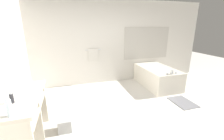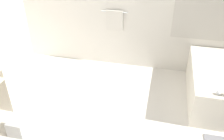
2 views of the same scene
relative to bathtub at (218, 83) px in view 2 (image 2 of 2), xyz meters
name	(u,v)px [view 2 (image 2 of 2)]	position (x,y,z in m)	size (l,w,h in m)	color
wall_back_with_blinds	(134,2)	(-1.57, 0.82, 1.02)	(7.40, 0.13, 2.70)	silver
bathtub	(218,83)	(0.00, 0.00, 0.00)	(0.90, 1.56, 0.72)	silver
waste_bin	(18,126)	(-2.88, -1.44, -0.21)	(0.24, 0.24, 0.24)	#B2B2B2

